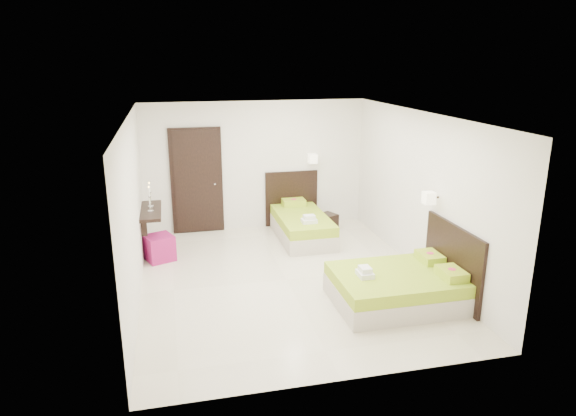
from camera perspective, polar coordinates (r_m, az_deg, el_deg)
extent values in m
plane|color=beige|center=(8.29, -0.20, -7.94)|extent=(5.50, 5.50, 0.00)
cube|color=#BCB1A0|center=(10.05, 1.57, -2.58)|extent=(0.92, 1.85, 0.30)
cube|color=#82A61A|center=(9.97, 1.58, -1.28)|extent=(0.91, 1.83, 0.18)
cube|color=black|center=(10.75, 0.38, 1.09)|extent=(1.11, 0.05, 1.15)
cube|color=#A5BF23|center=(10.57, 0.63, 0.64)|extent=(0.46, 0.31, 0.13)
cylinder|color=#F23861|center=(10.55, 0.63, 0.99)|extent=(0.11, 0.11, 0.00)
cube|color=white|center=(9.47, 2.36, -1.44)|extent=(0.28, 0.20, 0.07)
cube|color=white|center=(9.44, 2.37, -1.02)|extent=(0.21, 0.15, 0.07)
cube|color=#F7EBCB|center=(10.51, 2.76, 5.50)|extent=(0.17, 0.17, 0.18)
cylinder|color=#2D2116|center=(10.59, 2.64, 5.58)|extent=(0.03, 0.16, 0.03)
cube|color=#BCB1A0|center=(7.65, 11.90, -9.31)|extent=(1.78, 1.34, 0.29)
cube|color=#82A61A|center=(7.55, 12.00, -7.72)|extent=(1.77, 1.32, 0.18)
cube|color=black|center=(7.87, 17.81, -5.71)|extent=(0.05, 1.52, 1.12)
cube|color=#A5BF23|center=(7.54, 17.72, -6.94)|extent=(0.30, 0.45, 0.12)
cylinder|color=#F23861|center=(7.52, 17.76, -6.49)|extent=(0.11, 0.11, 0.00)
cube|color=#A5BF23|center=(8.04, 15.48, -5.28)|extent=(0.30, 0.45, 0.12)
cylinder|color=#F23861|center=(8.02, 15.51, -4.85)|extent=(0.11, 0.11, 0.00)
cube|color=white|center=(7.32, 8.54, -7.27)|extent=(0.20, 0.27, 0.07)
cube|color=white|center=(7.29, 8.57, -6.76)|extent=(0.15, 0.20, 0.07)
cube|color=#F7EBCB|center=(8.00, 15.37, 1.09)|extent=(0.16, 0.16, 0.18)
cylinder|color=#2D2116|center=(8.04, 15.88, 1.13)|extent=(0.16, 0.03, 0.03)
cube|color=black|center=(10.52, 4.27, -1.60)|extent=(0.50, 0.47, 0.35)
cube|color=#8C1250|center=(9.24, -14.10, -4.31)|extent=(0.58, 0.58, 0.45)
cube|color=black|center=(10.35, -10.11, 2.94)|extent=(1.02, 0.06, 2.14)
cube|color=black|center=(10.32, -10.10, 2.89)|extent=(0.88, 0.04, 2.06)
cylinder|color=silver|center=(10.32, -8.13, 2.70)|extent=(0.03, 0.10, 0.03)
cube|color=black|center=(9.33, -14.99, -0.31)|extent=(0.35, 1.20, 0.06)
cube|color=black|center=(8.95, -15.72, -2.09)|extent=(0.10, 0.04, 0.30)
cube|color=black|center=(9.81, -15.54, -0.46)|extent=(0.10, 0.04, 0.30)
cylinder|color=silver|center=(9.18, -15.03, -0.34)|extent=(0.10, 0.10, 0.02)
cylinder|color=silver|center=(9.15, -15.08, 0.38)|extent=(0.02, 0.02, 0.22)
cone|color=silver|center=(9.11, -15.14, 1.17)|extent=(0.07, 0.07, 0.04)
cylinder|color=white|center=(9.09, -15.19, 1.75)|extent=(0.02, 0.02, 0.15)
sphere|color=#FFB23F|center=(9.07, -15.23, 2.28)|extent=(0.02, 0.02, 0.02)
cylinder|color=silver|center=(9.47, -14.99, 0.17)|extent=(0.10, 0.10, 0.02)
cylinder|color=silver|center=(9.43, -15.04, 0.87)|extent=(0.02, 0.02, 0.22)
cone|color=silver|center=(9.40, -15.10, 1.63)|extent=(0.07, 0.07, 0.04)
cylinder|color=white|center=(9.38, -15.14, 2.20)|extent=(0.02, 0.02, 0.15)
sphere|color=#FFB23F|center=(9.36, -15.18, 2.71)|extent=(0.02, 0.02, 0.02)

